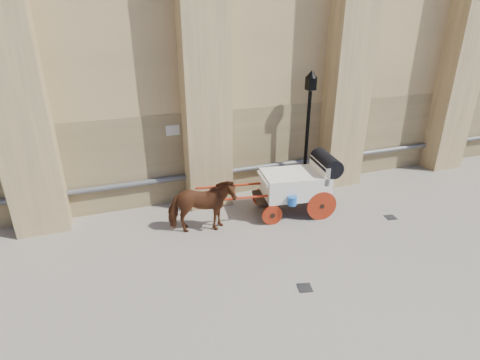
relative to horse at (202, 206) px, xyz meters
name	(u,v)px	position (x,y,z in m)	size (l,w,h in m)	color
ground	(283,254)	(1.69, -1.84, -0.81)	(90.00, 90.00, 0.00)	slate
horse	(202,206)	(0.00, 0.00, 0.00)	(0.87, 1.91, 1.62)	brown
carriage	(299,182)	(3.17, 0.16, 0.21)	(4.45, 1.79, 1.89)	black
street_lamp	(307,130)	(4.11, 1.50, 1.44)	(0.39, 0.39, 4.20)	black
drain_grate_near	(305,288)	(1.58, -3.23, -0.80)	(0.32, 0.32, 0.01)	black
drain_grate_far	(391,217)	(5.71, -1.20, -0.80)	(0.32, 0.32, 0.01)	black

